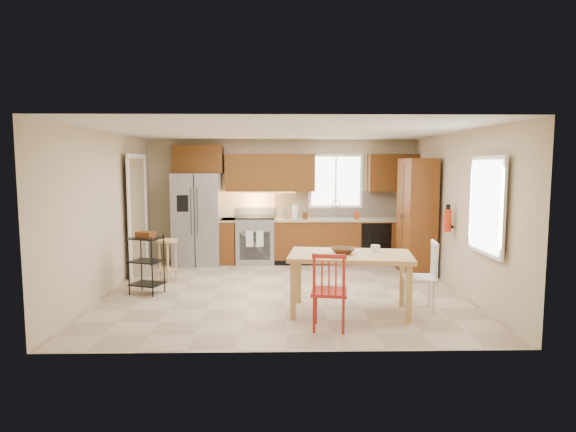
% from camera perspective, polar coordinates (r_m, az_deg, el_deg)
% --- Properties ---
extents(floor, '(5.50, 5.50, 0.00)m').
position_cam_1_polar(floor, '(7.71, -0.47, -8.85)').
color(floor, tan).
rests_on(floor, ground).
extents(ceiling, '(5.50, 5.00, 0.02)m').
position_cam_1_polar(ceiling, '(7.47, -0.49, 10.02)').
color(ceiling, silver).
rests_on(ceiling, ground).
extents(wall_back, '(5.50, 0.02, 2.50)m').
position_cam_1_polar(wall_back, '(9.98, -0.66, 1.86)').
color(wall_back, '#CCB793').
rests_on(wall_back, ground).
extents(wall_front, '(5.50, 0.02, 2.50)m').
position_cam_1_polar(wall_front, '(5.00, -0.13, -2.42)').
color(wall_front, '#CCB793').
rests_on(wall_front, ground).
extents(wall_left, '(0.02, 5.00, 2.50)m').
position_cam_1_polar(wall_left, '(7.94, -20.74, 0.36)').
color(wall_left, '#CCB793').
rests_on(wall_left, ground).
extents(wall_right, '(0.02, 5.00, 2.50)m').
position_cam_1_polar(wall_right, '(8.01, 19.61, 0.45)').
color(wall_right, '#CCB793').
rests_on(wall_right, ground).
extents(refrigerator, '(0.92, 0.75, 1.82)m').
position_cam_1_polar(refrigerator, '(9.77, -10.66, -0.34)').
color(refrigerator, gray).
rests_on(refrigerator, floor).
extents(range_stove, '(0.76, 0.63, 0.92)m').
position_cam_1_polar(range_stove, '(9.77, -3.87, -2.91)').
color(range_stove, gray).
rests_on(range_stove, floor).
extents(base_cabinet_narrow, '(0.30, 0.60, 0.90)m').
position_cam_1_polar(base_cabinet_narrow, '(9.82, -7.07, -2.95)').
color(base_cabinet_narrow, '#623312').
rests_on(base_cabinet_narrow, floor).
extents(base_cabinet_run, '(2.92, 0.60, 0.90)m').
position_cam_1_polar(base_cabinet_run, '(9.87, 6.89, -2.91)').
color(base_cabinet_run, '#623312').
rests_on(base_cabinet_run, floor).
extents(dishwasher, '(0.60, 0.02, 0.78)m').
position_cam_1_polar(dishwasher, '(9.68, 10.41, -3.14)').
color(dishwasher, black).
rests_on(dishwasher, floor).
extents(backsplash, '(2.92, 0.03, 0.55)m').
position_cam_1_polar(backsplash, '(10.06, 6.71, 1.43)').
color(backsplash, beige).
rests_on(backsplash, wall_back).
extents(upper_over_fridge, '(1.00, 0.35, 0.55)m').
position_cam_1_polar(upper_over_fridge, '(9.91, -10.60, 6.65)').
color(upper_over_fridge, '#552E0E').
rests_on(upper_over_fridge, wall_back).
extents(upper_left_block, '(1.80, 0.35, 0.75)m').
position_cam_1_polar(upper_left_block, '(9.78, -2.12, 5.14)').
color(upper_left_block, '#552E0E').
rests_on(upper_left_block, wall_back).
extents(upper_right_block, '(1.00, 0.35, 0.75)m').
position_cam_1_polar(upper_right_block, '(10.05, 12.34, 5.03)').
color(upper_right_block, '#552E0E').
rests_on(upper_right_block, wall_back).
extents(window_back, '(1.12, 0.04, 1.12)m').
position_cam_1_polar(window_back, '(10.00, 5.67, 4.14)').
color(window_back, white).
rests_on(window_back, wall_back).
extents(sink, '(0.62, 0.46, 0.16)m').
position_cam_1_polar(sink, '(9.79, 5.82, -0.55)').
color(sink, gray).
rests_on(sink, base_cabinet_run).
extents(undercab_glow, '(1.60, 0.30, 0.01)m').
position_cam_1_polar(undercab_glow, '(9.77, -3.88, 2.82)').
color(undercab_glow, '#FFBF66').
rests_on(undercab_glow, wall_back).
extents(soap_bottle, '(0.09, 0.09, 0.19)m').
position_cam_1_polar(soap_bottle, '(9.73, 8.12, 0.18)').
color(soap_bottle, red).
rests_on(soap_bottle, base_cabinet_run).
extents(paper_towel, '(0.12, 0.12, 0.28)m').
position_cam_1_polar(paper_towel, '(9.65, 0.85, 0.46)').
color(paper_towel, silver).
rests_on(paper_towel, base_cabinet_run).
extents(canister_steel, '(0.11, 0.11, 0.18)m').
position_cam_1_polar(canister_steel, '(9.65, -0.34, 0.17)').
color(canister_steel, gray).
rests_on(canister_steel, base_cabinet_run).
extents(canister_wood, '(0.10, 0.10, 0.14)m').
position_cam_1_polar(canister_wood, '(9.64, 2.04, 0.03)').
color(canister_wood, '#4E2914').
rests_on(canister_wood, base_cabinet_run).
extents(pantry, '(0.50, 0.95, 2.10)m').
position_cam_1_polar(pantry, '(9.06, 14.99, -0.05)').
color(pantry, '#623312').
rests_on(pantry, floor).
extents(fire_extinguisher, '(0.12, 0.12, 0.36)m').
position_cam_1_polar(fire_extinguisher, '(8.12, 18.40, -0.50)').
color(fire_extinguisher, red).
rests_on(fire_extinguisher, wall_right).
extents(window_right, '(0.04, 1.02, 1.32)m').
position_cam_1_polar(window_right, '(6.90, 22.50, 1.15)').
color(window_right, white).
rests_on(window_right, wall_right).
extents(doorway, '(0.04, 0.95, 2.10)m').
position_cam_1_polar(doorway, '(9.17, -17.51, -0.06)').
color(doorway, '#8C7A59').
rests_on(doorway, wall_left).
extents(dining_table, '(1.73, 1.13, 0.79)m').
position_cam_1_polar(dining_table, '(6.59, 7.37, -7.95)').
color(dining_table, tan).
rests_on(dining_table, floor).
extents(chair_red, '(0.50, 0.50, 0.95)m').
position_cam_1_polar(chair_red, '(5.90, 4.92, -8.78)').
color(chair_red, '#A62219').
rests_on(chair_red, floor).
extents(chair_white, '(0.50, 0.50, 0.95)m').
position_cam_1_polar(chair_white, '(6.82, 15.28, -6.93)').
color(chair_white, silver).
rests_on(chair_white, floor).
extents(table_bowl, '(0.37, 0.37, 0.08)m').
position_cam_1_polar(table_bowl, '(6.49, 6.53, -4.50)').
color(table_bowl, '#4E2914').
rests_on(table_bowl, dining_table).
extents(table_jar, '(0.14, 0.14, 0.14)m').
position_cam_1_polar(table_jar, '(6.66, 10.31, -4.02)').
color(table_jar, silver).
rests_on(table_jar, dining_table).
extents(bar_stool, '(0.46, 0.46, 0.72)m').
position_cam_1_polar(bar_stool, '(8.49, -14.06, -5.13)').
color(bar_stool, tan).
rests_on(bar_stool, floor).
extents(utility_cart, '(0.55, 0.49, 0.92)m').
position_cam_1_polar(utility_cart, '(7.76, -16.42, -5.52)').
color(utility_cart, black).
rests_on(utility_cart, floor).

